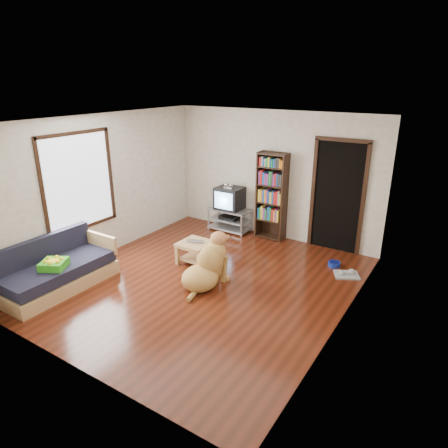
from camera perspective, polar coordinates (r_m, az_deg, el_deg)
The scene contains 18 objects.
ground at distance 6.68m, azimuth -2.90°, elevation -8.24°, with size 5.00×5.00×0.00m, color #531D0E.
ceiling at distance 5.91m, azimuth -3.35°, elevation 14.54°, with size 5.00×5.00×0.00m, color white.
wall_back at distance 8.26m, azimuth 7.10°, elevation 6.88°, with size 4.50×4.50×0.00m, color silver.
wall_front at distance 4.53m, azimuth -21.92°, elevation -5.88°, with size 4.50×4.50×0.00m, color silver.
wall_left at distance 7.66m, azimuth -16.99°, elevation 5.11°, with size 5.00×5.00×0.00m, color silver.
wall_right at distance 5.26m, azimuth 17.27°, elevation -1.70°, with size 5.00×5.00×0.00m, color silver.
green_cushion at distance 6.70m, azimuth -23.13°, elevation -5.31°, with size 0.36×0.36×0.12m, color green.
laptop at distance 7.15m, azimuth -4.28°, elevation -2.62°, with size 0.30×0.19×0.02m, color silver.
dog_bowl at distance 7.44m, azimuth 15.47°, elevation -5.54°, with size 0.22×0.22×0.08m, color navy.
grey_rag at distance 7.17m, azimuth 17.11°, elevation -6.98°, with size 0.40×0.32×0.03m, color #9C9C9C.
window at distance 7.30m, azimuth -20.01°, elevation 5.67°, with size 0.03×1.46×1.70m.
doorway at distance 7.82m, azimuth 15.93°, elevation 4.13°, with size 1.03×0.05×2.19m.
tv_stand at distance 8.75m, azimuth 0.79°, elevation 0.77°, with size 0.90×0.45×0.50m.
crt_tv at distance 8.62m, azimuth 0.88°, elevation 3.78°, with size 0.55×0.52×0.58m.
bookshelf at distance 8.17m, azimuth 6.85°, elevation 4.59°, with size 0.60×0.30×1.80m.
sofa at distance 6.95m, azimuth -22.63°, elevation -6.32°, with size 0.80×1.80×0.80m.
coffee_table at distance 7.23m, azimuth -4.11°, elevation -3.51°, with size 0.55×0.55×0.40m.
dog at distance 6.44m, azimuth -2.39°, elevation -6.09°, with size 0.70×1.10×0.90m.
Camera 1 is at (3.45, -4.76, 3.18)m, focal length 32.00 mm.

